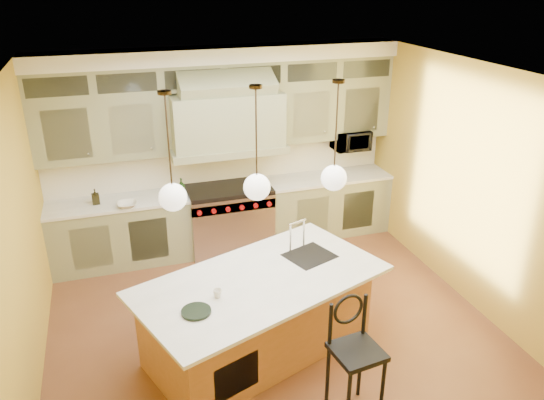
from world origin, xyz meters
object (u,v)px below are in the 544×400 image
object	(u,v)px
counter_stool	(355,352)
microwave	(351,140)
range	(230,217)
kitchen_island	(259,313)

from	to	relation	value
counter_stool	microwave	world-z (taller)	microwave
range	microwave	world-z (taller)	microwave
counter_stool	microwave	xyz separation A→B (m)	(1.64, 3.62, 0.76)
microwave	counter_stool	bearing A→B (deg)	-114.40
kitchen_island	microwave	xyz separation A→B (m)	(2.21, 2.50, 0.98)
range	counter_stool	world-z (taller)	counter_stool
range	counter_stool	distance (m)	3.53
kitchen_island	counter_stool	bearing A→B (deg)	-83.29
counter_stool	range	bearing A→B (deg)	88.09
kitchen_island	microwave	distance (m)	3.48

